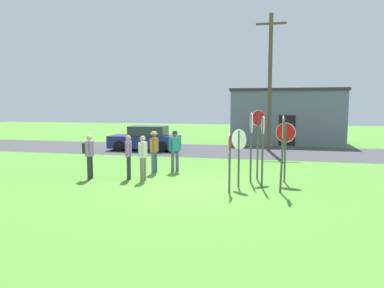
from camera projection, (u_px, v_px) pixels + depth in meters
ground_plane at (188, 187)px, 12.76m from camera, size 80.00×80.00×0.00m
street_asphalt at (227, 151)px, 22.57m from camera, size 60.00×6.40×0.01m
building_background at (286, 116)px, 27.34m from camera, size 8.02×4.59×3.97m
utility_pole at (270, 80)px, 22.33m from camera, size 1.80×0.24×8.25m
parked_car_on_street at (146, 139)px, 22.95m from camera, size 4.38×2.18×1.51m
stop_sign_rear_left at (230, 153)px, 11.86m from camera, size 0.07×0.65×1.95m
stop_sign_center_cluster at (251, 134)px, 13.44m from camera, size 0.18×0.76×2.57m
stop_sign_far_back at (239, 148)px, 12.66m from camera, size 0.55×0.45×2.01m
stop_sign_rear_right at (263, 140)px, 12.51m from camera, size 0.15×0.62×2.46m
stop_sign_low_front at (282, 140)px, 11.78m from camera, size 0.14×0.73×2.50m
stop_sign_tallest at (258, 134)px, 13.90m from camera, size 0.49×0.38×2.64m
stop_sign_leaning_right at (285, 142)px, 13.36m from camera, size 0.71×0.15×2.20m
person_on_left at (129, 154)px, 14.01m from camera, size 0.32×0.54×1.69m
person_with_sunhat at (143, 156)px, 13.71m from camera, size 0.24×0.57×1.69m
person_near_signs at (154, 149)px, 15.32m from camera, size 0.32×0.56×1.74m
person_in_dark_shirt at (175, 149)px, 15.57m from camera, size 0.43×0.43×1.74m
person_in_blue at (89, 154)px, 14.04m from camera, size 0.39×0.57×1.69m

